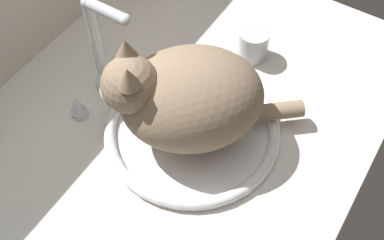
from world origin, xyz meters
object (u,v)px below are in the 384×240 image
(faucet, at_px, (103,58))
(sink_basin, at_px, (192,129))
(cat, at_px, (183,97))
(metal_jar, at_px, (253,44))

(faucet, bearing_deg, sink_basin, -90.00)
(faucet, bearing_deg, cat, -92.94)
(faucet, height_order, metal_jar, faucet)
(cat, bearing_deg, sink_basin, -49.81)
(sink_basin, height_order, faucet, faucet)
(sink_basin, height_order, metal_jar, metal_jar)
(sink_basin, bearing_deg, cat, 130.19)
(cat, xyz_separation_m, metal_jar, (0.24, -0.01, -0.08))
(metal_jar, bearing_deg, sink_basin, 179.66)
(sink_basin, relative_size, faucet, 1.43)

